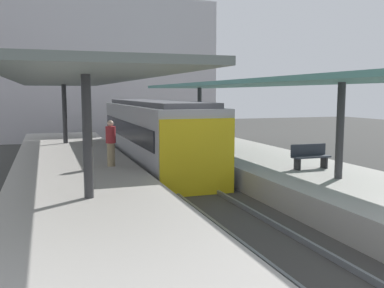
# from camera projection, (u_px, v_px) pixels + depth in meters

# --- Properties ---
(ground_plane) EXTENTS (80.00, 80.00, 0.00)m
(ground_plane) POSITION_uv_depth(u_px,v_px,m) (176.00, 186.00, 16.71)
(ground_plane) COLOR #383835
(platform_left) EXTENTS (4.40, 28.00, 1.00)m
(platform_left) POSITION_uv_depth(u_px,v_px,m) (76.00, 180.00, 15.41)
(platform_left) COLOR #ADA8A0
(platform_left) RESTS_ON ground_plane
(platform_right) EXTENTS (4.40, 28.00, 1.00)m
(platform_right) POSITION_uv_depth(u_px,v_px,m) (262.00, 168.00, 17.88)
(platform_right) COLOR #ADA8A0
(platform_right) RESTS_ON ground_plane
(track_ballast) EXTENTS (3.20, 28.00, 0.20)m
(track_ballast) POSITION_uv_depth(u_px,v_px,m) (176.00, 184.00, 16.70)
(track_ballast) COLOR #423F3D
(track_ballast) RESTS_ON ground_plane
(rail_near_side) EXTENTS (0.08, 28.00, 0.14)m
(rail_near_side) POSITION_uv_depth(u_px,v_px,m) (158.00, 181.00, 16.44)
(rail_near_side) COLOR slate
(rail_near_side) RESTS_ON track_ballast
(rail_far_side) EXTENTS (0.08, 28.00, 0.14)m
(rail_far_side) POSITION_uv_depth(u_px,v_px,m) (193.00, 178.00, 16.91)
(rail_far_side) COLOR slate
(rail_far_side) RESTS_ON track_ballast
(commuter_train) EXTENTS (2.78, 12.13, 3.10)m
(commuter_train) POSITION_uv_depth(u_px,v_px,m) (154.00, 134.00, 19.79)
(commuter_train) COLOR #ADADB2
(commuter_train) RESTS_ON track_ballast
(canopy_left) EXTENTS (4.18, 21.00, 3.26)m
(canopy_left) POSITION_uv_depth(u_px,v_px,m) (71.00, 80.00, 16.29)
(canopy_left) COLOR #333335
(canopy_left) RESTS_ON platform_left
(canopy_right) EXTENTS (4.18, 21.00, 3.13)m
(canopy_right) POSITION_uv_depth(u_px,v_px,m) (248.00, 85.00, 18.78)
(canopy_right) COLOR #333335
(canopy_right) RESTS_ON platform_right
(platform_bench) EXTENTS (1.40, 0.41, 0.86)m
(platform_bench) POSITION_uv_depth(u_px,v_px,m) (310.00, 156.00, 14.87)
(platform_bench) COLOR black
(platform_bench) RESTS_ON platform_right
(platform_sign) EXTENTS (0.90, 0.08, 2.21)m
(platform_sign) POSITION_uv_depth(u_px,v_px,m) (194.00, 113.00, 21.76)
(platform_sign) COLOR #262628
(platform_sign) RESTS_ON platform_right
(litter_bin) EXTENTS (0.44, 0.44, 0.80)m
(litter_bin) POSITION_uv_depth(u_px,v_px,m) (218.00, 137.00, 22.06)
(litter_bin) COLOR #2D2D30
(litter_bin) RESTS_ON platform_right
(passenger_near_bench) EXTENTS (0.36, 0.36, 1.67)m
(passenger_near_bench) POSITION_uv_depth(u_px,v_px,m) (111.00, 142.00, 15.34)
(passenger_near_bench) COLOR #998460
(passenger_near_bench) RESTS_ON platform_left
(station_building_backdrop) EXTENTS (18.00, 6.00, 11.00)m
(station_building_backdrop) POSITION_uv_depth(u_px,v_px,m) (101.00, 71.00, 34.71)
(station_building_backdrop) COLOR #B7B2B7
(station_building_backdrop) RESTS_ON ground_plane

